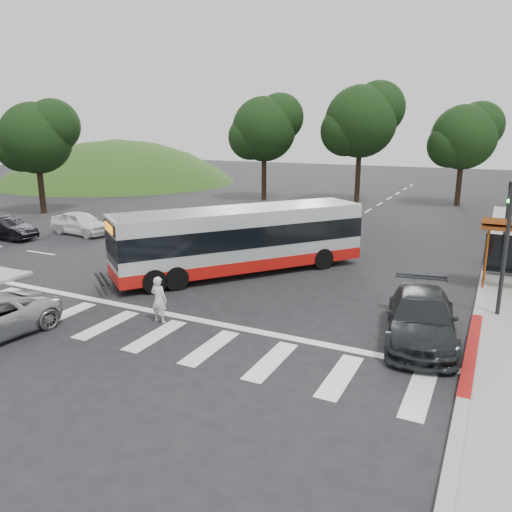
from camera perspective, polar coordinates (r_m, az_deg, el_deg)
The scene contains 16 objects.
ground at distance 20.10m, azimuth -2.71°, elevation -3.96°, with size 140.00×140.00×0.00m, color black.
curb_east at distance 25.44m, azimuth 24.79°, elevation -1.16°, with size 0.30×40.00×0.15m, color #9E9991.
curb_east_red at distance 15.94m, azimuth 23.40°, elevation -9.97°, with size 0.32×6.00×0.15m, color maroon.
hillside_nw at distance 62.62m, azimuth -15.30°, elevation 8.17°, with size 44.00×44.00×10.00m, color #234616.
crosswalk_ladder at distance 16.19m, azimuth -11.40°, elevation -8.89°, with size 18.00×2.60×0.01m, color silver.
traffic_signal_ne_tall at distance 18.32m, azimuth 27.14°, elevation 5.13°, with size 0.18×0.37×6.50m.
traffic_signal_ne_short at distance 25.44m, azimuth 26.75°, elevation 4.18°, with size 0.18×0.37×4.00m.
tree_north_a at distance 44.17m, azimuth 12.00°, elevation 14.93°, with size 6.60×6.15×10.17m.
tree_north_b at distance 44.83m, azimuth 22.74°, elevation 12.52°, with size 5.72×5.33×8.43m.
tree_north_c at distance 45.02m, azimuth 1.07°, elevation 14.41°, with size 6.16×5.74×9.30m.
tree_west_a at distance 41.09m, azimuth -23.73°, elevation 12.34°, with size 5.72×5.33×8.43m.
transit_bus at distance 22.17m, azimuth -1.72°, elevation 1.72°, with size 2.44×11.27×2.91m, color silver, non-canonical shape.
pedestrian at distance 16.95m, azimuth -11.04°, elevation -4.92°, with size 0.58×0.38×1.60m, color silver.
dark_sedan at distance 16.12m, azimuth 18.37°, elevation -6.73°, with size 2.02×4.98×1.44m, color #212527.
west_car_white at distance 32.27m, azimuth -19.39°, elevation 3.59°, with size 1.67×4.14×1.41m, color white.
west_car_black at distance 32.64m, azimuth -26.63°, elevation 2.86°, with size 1.35×3.87×1.28m, color black.
Camera 1 is at (9.28, -16.65, 6.36)m, focal length 35.00 mm.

